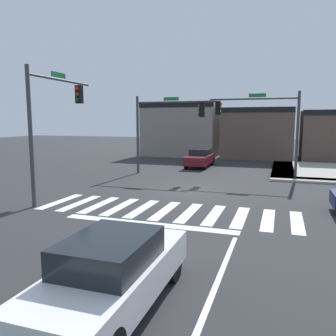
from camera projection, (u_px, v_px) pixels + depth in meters
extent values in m
plane|color=#2B2B2D|center=(192.00, 190.00, 18.72)|extent=(120.00, 120.00, 0.00)
cube|color=silver|center=(60.00, 201.00, 16.15)|extent=(0.47, 3.17, 0.01)
cube|color=silver|center=(80.00, 203.00, 15.82)|extent=(0.47, 3.17, 0.01)
cube|color=silver|center=(100.00, 205.00, 15.49)|extent=(0.47, 3.17, 0.01)
cube|color=silver|center=(120.00, 207.00, 15.15)|extent=(0.47, 3.17, 0.01)
cube|color=silver|center=(142.00, 208.00, 14.82)|extent=(0.47, 3.17, 0.01)
cube|color=silver|center=(165.00, 210.00, 14.49)|extent=(0.47, 3.17, 0.01)
cube|color=silver|center=(189.00, 213.00, 14.15)|extent=(0.47, 3.17, 0.01)
cube|color=silver|center=(214.00, 215.00, 13.82)|extent=(0.47, 3.17, 0.01)
cube|color=silver|center=(240.00, 217.00, 13.49)|extent=(0.47, 3.17, 0.01)
cube|color=silver|center=(268.00, 219.00, 13.15)|extent=(0.47, 3.17, 0.01)
cube|color=silver|center=(297.00, 222.00, 12.82)|extent=(0.47, 3.17, 0.01)
cube|color=white|center=(148.00, 224.00, 12.61)|extent=(6.80, 0.50, 0.01)
cube|color=white|center=(109.00, 253.00, 9.79)|extent=(0.16, 2.00, 0.01)
cube|color=white|center=(1.00, 335.00, 6.03)|extent=(0.16, 2.00, 0.01)
cylinder|color=yellow|center=(164.00, 249.00, 10.08)|extent=(1.03, 1.03, 0.01)
cylinder|color=white|center=(157.00, 248.00, 10.15)|extent=(0.16, 0.16, 0.00)
cylinder|color=white|center=(171.00, 250.00, 10.00)|extent=(0.16, 0.16, 0.00)
cube|color=white|center=(164.00, 249.00, 10.08)|extent=(0.46, 0.04, 0.00)
cube|color=#9E998E|center=(283.00, 169.00, 26.59)|extent=(1.60, 10.00, 0.15)
cube|color=gray|center=(181.00, 130.00, 37.63)|extent=(7.93, 5.07, 5.75)
cube|color=black|center=(175.00, 105.00, 35.09)|extent=(7.93, 0.50, 0.50)
cube|color=brown|center=(258.00, 133.00, 35.56)|extent=(6.98, 6.11, 5.17)
cube|color=black|center=(257.00, 110.00, 32.56)|extent=(6.98, 0.50, 0.50)
cylinder|color=#383A3D|center=(297.00, 136.00, 21.75)|extent=(0.18, 0.18, 5.71)
cylinder|color=#383A3D|center=(253.00, 99.00, 22.33)|extent=(5.73, 0.12, 0.12)
cube|color=black|center=(218.00, 108.00, 23.13)|extent=(0.32, 0.32, 0.95)
sphere|color=red|center=(221.00, 104.00, 23.04)|extent=(0.22, 0.22, 0.22)
sphere|color=#4C330C|center=(220.00, 108.00, 23.08)|extent=(0.22, 0.22, 0.22)
sphere|color=#0C3814|center=(220.00, 112.00, 23.12)|extent=(0.22, 0.22, 0.22)
cube|color=#197233|center=(257.00, 95.00, 22.21)|extent=(1.10, 0.03, 0.24)
cylinder|color=#383A3D|center=(31.00, 137.00, 14.74)|extent=(0.18, 0.18, 6.19)
cylinder|color=#383A3D|center=(62.00, 80.00, 16.61)|extent=(0.12, 4.77, 0.12)
cube|color=black|center=(79.00, 94.00, 18.08)|extent=(0.32, 0.32, 0.95)
sphere|color=red|center=(77.00, 88.00, 17.89)|extent=(0.22, 0.22, 0.22)
sphere|color=#4C330C|center=(77.00, 94.00, 17.93)|extent=(0.22, 0.22, 0.22)
sphere|color=#0C3814|center=(78.00, 100.00, 17.97)|extent=(0.22, 0.22, 0.22)
cube|color=#197233|center=(58.00, 75.00, 16.35)|extent=(0.03, 1.10, 0.24)
cylinder|color=#383A3D|center=(138.00, 135.00, 24.73)|extent=(0.18, 0.18, 5.59)
cylinder|color=#383A3D|center=(175.00, 102.00, 23.51)|extent=(5.71, 0.12, 0.12)
cube|color=black|center=(202.00, 110.00, 22.99)|extent=(0.32, 0.32, 0.95)
sphere|color=red|center=(200.00, 106.00, 23.00)|extent=(0.22, 0.22, 0.22)
sphere|color=#4C330C|center=(199.00, 110.00, 23.04)|extent=(0.22, 0.22, 0.22)
sphere|color=#0C3814|center=(199.00, 114.00, 23.08)|extent=(0.22, 0.22, 0.22)
cube|color=#197233|center=(171.00, 99.00, 23.57)|extent=(1.10, 0.03, 0.24)
cube|color=maroon|center=(200.00, 159.00, 28.40)|extent=(1.76, 4.44, 0.68)
cube|color=black|center=(201.00, 152.00, 28.69)|extent=(1.55, 2.18, 0.50)
cylinder|color=black|center=(205.00, 165.00, 26.78)|extent=(0.22, 0.67, 0.67)
cylinder|color=black|center=(186.00, 165.00, 27.27)|extent=(0.22, 0.67, 0.67)
cylinder|color=black|center=(212.00, 161.00, 29.62)|extent=(0.22, 0.67, 0.67)
cylinder|color=black|center=(195.00, 161.00, 30.10)|extent=(0.22, 0.67, 0.67)
cube|color=white|center=(114.00, 278.00, 6.77)|extent=(1.73, 4.63, 0.70)
cube|color=black|center=(110.00, 251.00, 6.55)|extent=(1.52, 2.07, 0.55)
cylinder|color=black|center=(116.00, 259.00, 8.53)|extent=(0.22, 0.71, 0.71)
cylinder|color=black|center=(173.00, 267.00, 8.05)|extent=(0.22, 0.71, 0.71)
cylinder|color=black|center=(28.00, 331.00, 5.57)|extent=(0.22, 0.71, 0.71)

